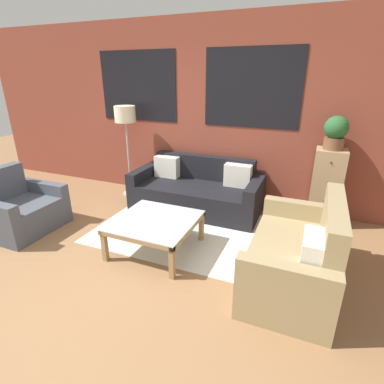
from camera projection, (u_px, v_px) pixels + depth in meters
ground_plane at (104, 273)px, 3.22m from camera, size 16.00×16.00×0.00m
wall_back_brick at (192, 113)px, 4.79m from camera, size 8.40×0.09×2.80m
rug at (177, 228)px, 4.15m from camera, size 2.09×1.70×0.00m
couch_dark at (197, 191)px, 4.68m from camera, size 1.97×0.88×0.78m
settee_vintage at (297, 257)px, 2.96m from camera, size 0.80×1.47×0.92m
armchair_corner at (21, 210)px, 4.04m from camera, size 0.80×0.92×0.84m
coffee_table at (155, 224)px, 3.52m from camera, size 0.92×0.92×0.40m
floor_lamp at (125, 120)px, 4.88m from camera, size 0.34×0.34×1.52m
drawer_cabinet at (326, 187)px, 4.14m from camera, size 0.39×0.37×1.07m
potted_plant at (336, 132)px, 3.86m from camera, size 0.30×0.30×0.43m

